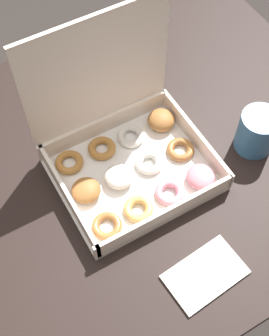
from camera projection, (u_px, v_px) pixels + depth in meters
The scene contains 5 objects.
ground_plane at pixel (129, 282), 1.65m from camera, with size 8.00×8.00×0.00m, color #2D2826.
dining_table at pixel (126, 191), 1.09m from camera, with size 1.08×0.81×0.78m.
donut_box at pixel (127, 144), 0.94m from camera, with size 0.31×0.27×0.32m.
coffee_mug at pixel (257, 131), 0.98m from camera, with size 0.08×0.08×0.09m.
paper_napkin at pixel (205, 274), 0.86m from camera, with size 0.15×0.10×0.01m.
Camera 1 is at (-0.25, -0.47, 1.61)m, focal length 50.00 mm.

